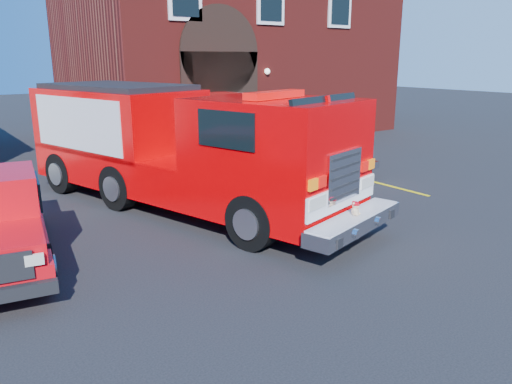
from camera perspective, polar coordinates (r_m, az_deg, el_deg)
ground at (r=10.84m, az=-3.70°, el=-5.29°), size 100.00×100.00×0.00m
parking_stripe_near at (r=15.72m, az=14.79°, el=0.74°), size 0.12×3.00×0.01m
parking_stripe_mid at (r=17.72m, az=7.37°, el=2.72°), size 0.12×3.00×0.01m
parking_stripe_far at (r=19.98m, az=1.52°, el=4.24°), size 0.12×3.00×0.01m
fire_station at (r=26.79m, az=-3.34°, el=16.13°), size 15.20×10.20×8.45m
fire_engine at (r=12.86m, az=-8.89°, el=5.22°), size 5.40×10.43×3.10m
secondary_truck at (r=17.72m, az=0.81°, el=7.18°), size 3.44×7.76×2.43m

